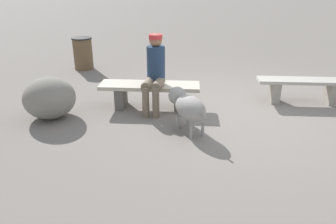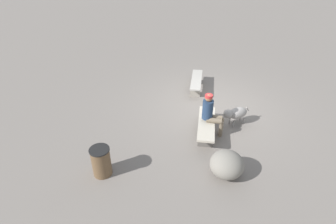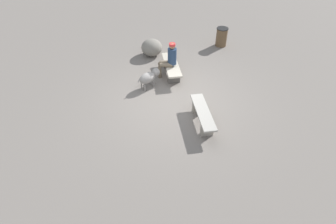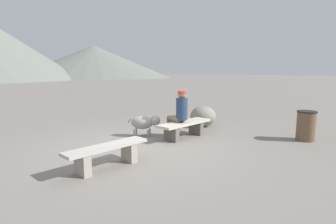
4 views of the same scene
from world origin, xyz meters
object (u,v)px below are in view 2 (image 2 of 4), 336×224
object	(u,v)px
trash_bin	(101,162)
boulder	(227,165)
bench_right	(206,126)
seated_person	(211,112)
bench_left	(196,82)
dog	(236,113)

from	to	relation	value
trash_bin	boulder	size ratio (longest dim) A/B	0.94
bench_right	seated_person	distance (m)	0.43
bench_left	bench_right	xyz separation A→B (m)	(2.71, 0.08, 0.01)
seated_person	trash_bin	size ratio (longest dim) A/B	1.66
bench_right	seated_person	xyz separation A→B (m)	(-0.09, 0.11, 0.41)
bench_right	boulder	world-z (taller)	boulder
seated_person	boulder	xyz separation A→B (m)	(1.66, 0.21, -0.38)
seated_person	boulder	size ratio (longest dim) A/B	1.55
seated_person	dog	distance (m)	0.98
boulder	dog	bearing A→B (deg)	163.81
bench_right	trash_bin	distance (m)	3.07
boulder	trash_bin	bearing A→B (deg)	-90.18
bench_left	boulder	distance (m)	4.30
seated_person	dog	size ratio (longest dim) A/B	1.51
seated_person	trash_bin	xyz separation A→B (m)	(1.65, -2.74, -0.32)
dog	boulder	distance (m)	2.19
dog	bench_left	bearing A→B (deg)	-90.44
dog	trash_bin	distance (m)	4.13
bench_left	seated_person	bearing A→B (deg)	11.77
bench_right	dog	world-z (taller)	dog
bench_right	dog	size ratio (longest dim) A/B	2.06
bench_left	trash_bin	bearing A→B (deg)	-23.22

